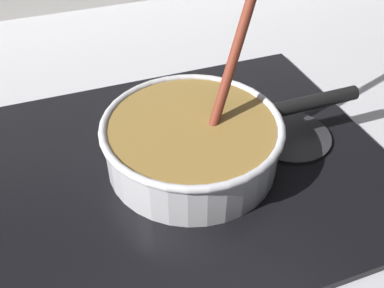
% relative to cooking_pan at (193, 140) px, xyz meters
% --- Properties ---
extents(ground, '(2.40, 1.60, 0.04)m').
position_rel_cooking_pan_xyz_m(ground, '(-0.09, -0.16, -0.07)').
color(ground, '#B7B7BC').
extents(hob_plate, '(0.56, 0.48, 0.01)m').
position_rel_cooking_pan_xyz_m(hob_plate, '(-0.00, -0.00, -0.05)').
color(hob_plate, black).
rests_on(hob_plate, ground).
extents(burner_ring, '(0.18, 0.18, 0.01)m').
position_rel_cooking_pan_xyz_m(burner_ring, '(-0.00, -0.00, -0.04)').
color(burner_ring, '#592D0C').
rests_on(burner_ring, hob_plate).
extents(spare_burner, '(0.13, 0.13, 0.01)m').
position_rel_cooking_pan_xyz_m(spare_burner, '(0.16, -0.00, -0.04)').
color(spare_burner, '#262628').
rests_on(spare_burner, hob_plate).
extents(cooking_pan, '(0.39, 0.25, 0.31)m').
position_rel_cooking_pan_xyz_m(cooking_pan, '(0.00, 0.00, 0.00)').
color(cooking_pan, silver).
rests_on(cooking_pan, hob_plate).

